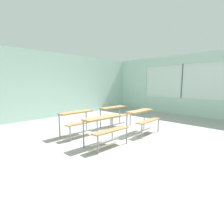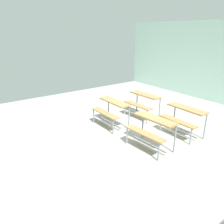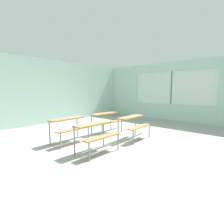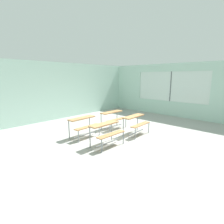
{
  "view_description": "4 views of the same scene",
  "coord_description": "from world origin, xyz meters",
  "px_view_note": "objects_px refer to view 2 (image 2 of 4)",
  "views": [
    {
      "loc": [
        -3.8,
        -3.3,
        1.6
      ],
      "look_at": [
        -0.03,
        0.46,
        0.72
      ],
      "focal_mm": 28.0,
      "sensor_mm": 36.0,
      "label": 1
    },
    {
      "loc": [
        4.1,
        -3.7,
        2.68
      ],
      "look_at": [
        -0.68,
        -0.2,
        0.5
      ],
      "focal_mm": 36.19,
      "sensor_mm": 36.0,
      "label": 2
    },
    {
      "loc": [
        -3.8,
        -3.3,
        1.6
      ],
      "look_at": [
        0.56,
        0.63,
        0.85
      ],
      "focal_mm": 28.0,
      "sensor_mm": 36.0,
      "label": 3
    },
    {
      "loc": [
        -4.69,
        -3.98,
        2.25
      ],
      "look_at": [
        0.41,
        0.84,
        0.83
      ],
      "focal_mm": 27.81,
      "sensor_mm": 36.0,
      "label": 4
    }
  ],
  "objects_px": {
    "desk_bench_r1c1": "(184,115)",
    "desk_bench_r0c1": "(151,126)",
    "desk_bench_r0c0": "(111,108)",
    "desk_bench_r1c0": "(143,100)"
  },
  "relations": [
    {
      "from": "desk_bench_r1c1",
      "to": "desk_bench_r0c1",
      "type": "bearing_deg",
      "value": -88.01
    },
    {
      "from": "desk_bench_r0c1",
      "to": "desk_bench_r0c0",
      "type": "bearing_deg",
      "value": 176.45
    },
    {
      "from": "desk_bench_r1c1",
      "to": "desk_bench_r1c0",
      "type": "bearing_deg",
      "value": -179.68
    },
    {
      "from": "desk_bench_r0c0",
      "to": "desk_bench_r1c1",
      "type": "bearing_deg",
      "value": 37.01
    },
    {
      "from": "desk_bench_r0c0",
      "to": "desk_bench_r0c1",
      "type": "bearing_deg",
      "value": -0.35
    },
    {
      "from": "desk_bench_r0c1",
      "to": "desk_bench_r1c0",
      "type": "relative_size",
      "value": 1.01
    },
    {
      "from": "desk_bench_r1c0",
      "to": "desk_bench_r1c1",
      "type": "bearing_deg",
      "value": -2.91
    },
    {
      "from": "desk_bench_r0c1",
      "to": "desk_bench_r1c0",
      "type": "xyz_separation_m",
      "value": [
        -1.6,
        1.24,
        0.0
      ]
    },
    {
      "from": "desk_bench_r0c1",
      "to": "desk_bench_r1c1",
      "type": "relative_size",
      "value": 1.01
    },
    {
      "from": "desk_bench_r0c0",
      "to": "desk_bench_r1c0",
      "type": "distance_m",
      "value": 1.22
    }
  ]
}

